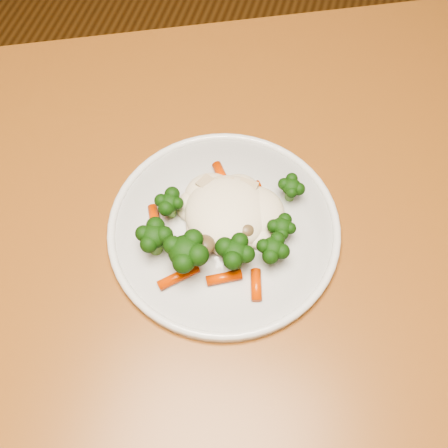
% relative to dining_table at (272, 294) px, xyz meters
% --- Properties ---
extents(dining_table, '(1.50, 1.29, 0.75)m').
position_rel_dining_table_xyz_m(dining_table, '(0.00, 0.00, 0.00)').
color(dining_table, '#975723').
rests_on(dining_table, ground).
extents(plate, '(0.28, 0.28, 0.01)m').
position_rel_dining_table_xyz_m(plate, '(-0.07, 0.03, 0.10)').
color(plate, silver).
rests_on(plate, dining_table).
extents(meal, '(0.18, 0.19, 0.06)m').
position_rel_dining_table_xyz_m(meal, '(-0.08, 0.02, 0.13)').
color(meal, '#F7E7C5').
rests_on(meal, plate).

